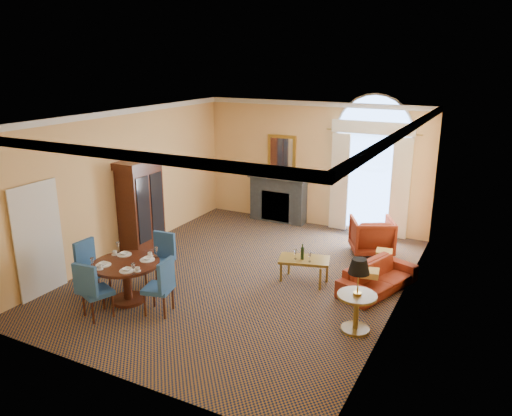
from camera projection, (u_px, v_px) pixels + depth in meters
The scene contains 12 objects.
ground at pixel (245, 276), 10.11m from camera, with size 7.50×7.50×0.00m, color #111B36.
room_envelope at pixel (259, 148), 9.96m from camera, with size 6.04×7.52×3.45m.
armoire at pixel (141, 208), 11.14m from camera, with size 0.60×1.07×2.10m.
dining_table at pixel (127, 273), 8.90m from camera, with size 1.20×1.20×0.95m.
dining_chair_north at pixel (161, 255), 9.62m from camera, with size 0.49×0.51×1.02m.
dining_chair_south at pixel (92, 287), 8.27m from camera, with size 0.59×0.59×1.02m.
dining_chair_east at pixel (162, 283), 8.43m from camera, with size 0.55×0.55×1.02m.
dining_chair_west at pixel (90, 263), 9.23m from camera, with size 0.52×0.52×1.02m.
sofa at pixel (378, 277), 9.42m from camera, with size 1.76×0.69×0.52m, color maroon.
armchair at pixel (372, 236), 11.16m from camera, with size 0.89×0.91×0.83m, color maroon.
coffee_table at pixel (304, 261), 9.71m from camera, with size 1.08×0.78×0.81m.
side_table at pixel (358, 287), 7.87m from camera, with size 0.64×0.64×1.22m.
Camera 1 is at (4.46, -8.14, 4.24)m, focal length 35.00 mm.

